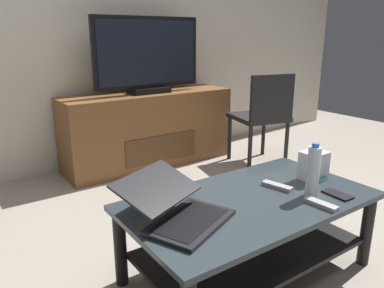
{
  "coord_description": "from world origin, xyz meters",
  "views": [
    {
      "loc": [
        -1.17,
        -1.13,
        1.16
      ],
      "look_at": [
        -0.0,
        0.54,
        0.56
      ],
      "focal_mm": 34.67,
      "sensor_mm": 36.0,
      "label": 1
    }
  ],
  "objects_px": {
    "laptop": "(176,207)",
    "router_box": "(313,166)",
    "cell_phone": "(337,194)",
    "soundbar_remote": "(277,186)",
    "media_cabinet": "(149,129)",
    "dining_chair": "(263,114)",
    "tv_remote": "(321,204)",
    "television": "(148,57)",
    "coffee_table": "(250,222)",
    "water_bottle_near": "(313,171)"
  },
  "relations": [
    {
      "from": "television",
      "to": "cell_phone",
      "type": "height_order",
      "value": "television"
    },
    {
      "from": "coffee_table",
      "to": "router_box",
      "type": "distance_m",
      "value": 0.49
    },
    {
      "from": "dining_chair",
      "to": "coffee_table",
      "type": "bearing_deg",
      "value": -137.17
    },
    {
      "from": "laptop",
      "to": "tv_remote",
      "type": "xyz_separation_m",
      "value": [
        0.61,
        -0.27,
        -0.05
      ]
    },
    {
      "from": "coffee_table",
      "to": "dining_chair",
      "type": "bearing_deg",
      "value": 42.83
    },
    {
      "from": "media_cabinet",
      "to": "dining_chair",
      "type": "relative_size",
      "value": 1.85
    },
    {
      "from": "cell_phone",
      "to": "soundbar_remote",
      "type": "bearing_deg",
      "value": 128.61
    },
    {
      "from": "router_box",
      "to": "tv_remote",
      "type": "height_order",
      "value": "router_box"
    },
    {
      "from": "dining_chair",
      "to": "soundbar_remote",
      "type": "bearing_deg",
      "value": -132.52
    },
    {
      "from": "media_cabinet",
      "to": "dining_chair",
      "type": "distance_m",
      "value": 1.04
    },
    {
      "from": "coffee_table",
      "to": "router_box",
      "type": "height_order",
      "value": "router_box"
    },
    {
      "from": "coffee_table",
      "to": "media_cabinet",
      "type": "height_order",
      "value": "media_cabinet"
    },
    {
      "from": "laptop",
      "to": "dining_chair",
      "type": "bearing_deg",
      "value": 34.28
    },
    {
      "from": "laptop",
      "to": "tv_remote",
      "type": "distance_m",
      "value": 0.67
    },
    {
      "from": "television",
      "to": "laptop",
      "type": "relative_size",
      "value": 1.94
    },
    {
      "from": "laptop",
      "to": "router_box",
      "type": "xyz_separation_m",
      "value": [
        0.85,
        -0.03,
        0.02
      ]
    },
    {
      "from": "media_cabinet",
      "to": "television",
      "type": "bearing_deg",
      "value": -90.0
    },
    {
      "from": "water_bottle_near",
      "to": "tv_remote",
      "type": "height_order",
      "value": "water_bottle_near"
    },
    {
      "from": "coffee_table",
      "to": "dining_chair",
      "type": "height_order",
      "value": "dining_chair"
    },
    {
      "from": "coffee_table",
      "to": "router_box",
      "type": "bearing_deg",
      "value": -0.97
    },
    {
      "from": "laptop",
      "to": "router_box",
      "type": "distance_m",
      "value": 0.85
    },
    {
      "from": "tv_remote",
      "to": "television",
      "type": "bearing_deg",
      "value": 79.19
    },
    {
      "from": "coffee_table",
      "to": "television",
      "type": "xyz_separation_m",
      "value": [
        0.4,
        1.74,
        0.69
      ]
    },
    {
      "from": "media_cabinet",
      "to": "tv_remote",
      "type": "xyz_separation_m",
      "value": [
        -0.2,
        -2.0,
        0.09
      ]
    },
    {
      "from": "coffee_table",
      "to": "dining_chair",
      "type": "distance_m",
      "value": 1.68
    },
    {
      "from": "media_cabinet",
      "to": "router_box",
      "type": "relative_size",
      "value": 10.09
    },
    {
      "from": "laptop",
      "to": "soundbar_remote",
      "type": "distance_m",
      "value": 0.61
    },
    {
      "from": "tv_remote",
      "to": "soundbar_remote",
      "type": "xyz_separation_m",
      "value": [
        -0.01,
        0.26,
        0.0
      ]
    },
    {
      "from": "router_box",
      "to": "cell_phone",
      "type": "bearing_deg",
      "value": -110.01
    },
    {
      "from": "media_cabinet",
      "to": "water_bottle_near",
      "type": "distance_m",
      "value": 1.92
    },
    {
      "from": "router_box",
      "to": "tv_remote",
      "type": "relative_size",
      "value": 0.97
    },
    {
      "from": "router_box",
      "to": "television",
      "type": "bearing_deg",
      "value": 91.4
    },
    {
      "from": "coffee_table",
      "to": "water_bottle_near",
      "type": "distance_m",
      "value": 0.39
    },
    {
      "from": "television",
      "to": "dining_chair",
      "type": "distance_m",
      "value": 1.13
    },
    {
      "from": "coffee_table",
      "to": "television",
      "type": "relative_size",
      "value": 1.22
    },
    {
      "from": "media_cabinet",
      "to": "tv_remote",
      "type": "relative_size",
      "value": 9.77
    },
    {
      "from": "dining_chair",
      "to": "cell_phone",
      "type": "height_order",
      "value": "dining_chair"
    },
    {
      "from": "laptop",
      "to": "soundbar_remote",
      "type": "xyz_separation_m",
      "value": [
        0.61,
        -0.01,
        -0.05
      ]
    },
    {
      "from": "laptop",
      "to": "tv_remote",
      "type": "height_order",
      "value": "laptop"
    },
    {
      "from": "television",
      "to": "tv_remote",
      "type": "height_order",
      "value": "television"
    },
    {
      "from": "television",
      "to": "tv_remote",
      "type": "relative_size",
      "value": 6.22
    },
    {
      "from": "router_box",
      "to": "cell_phone",
      "type": "relative_size",
      "value": 1.11
    },
    {
      "from": "media_cabinet",
      "to": "water_bottle_near",
      "type": "height_order",
      "value": "water_bottle_near"
    },
    {
      "from": "dining_chair",
      "to": "router_box",
      "type": "distance_m",
      "value": 1.38
    },
    {
      "from": "water_bottle_near",
      "to": "cell_phone",
      "type": "relative_size",
      "value": 1.91
    },
    {
      "from": "television",
      "to": "cell_phone",
      "type": "xyz_separation_m",
      "value": [
        -0.03,
        -1.96,
        -0.56
      ]
    },
    {
      "from": "coffee_table",
      "to": "media_cabinet",
      "type": "xyz_separation_m",
      "value": [
        0.4,
        1.76,
        0.05
      ]
    },
    {
      "from": "router_box",
      "to": "coffee_table",
      "type": "bearing_deg",
      "value": 179.03
    },
    {
      "from": "laptop",
      "to": "soundbar_remote",
      "type": "height_order",
      "value": "laptop"
    },
    {
      "from": "television",
      "to": "cell_phone",
      "type": "bearing_deg",
      "value": -90.95
    }
  ]
}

